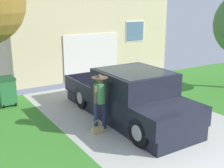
{
  "coord_description": "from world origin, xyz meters",
  "views": [
    {
      "loc": [
        -5.59,
        -2.85,
        3.71
      ],
      "look_at": [
        -1.04,
        4.36,
        1.34
      ],
      "focal_mm": 46.09,
      "sensor_mm": 36.0,
      "label": 1
    }
  ],
  "objects_px": {
    "handbag": "(97,129)",
    "house_with_garage": "(75,22)",
    "wheeled_trash_bin": "(7,90)",
    "pickup_truck": "(132,98)",
    "person_with_hat": "(100,97)"
  },
  "relations": [
    {
      "from": "person_with_hat",
      "to": "house_with_garage",
      "type": "relative_size",
      "value": 0.19
    },
    {
      "from": "handbag",
      "to": "person_with_hat",
      "type": "bearing_deg",
      "value": 39.47
    },
    {
      "from": "pickup_truck",
      "to": "person_with_hat",
      "type": "bearing_deg",
      "value": 6.06
    },
    {
      "from": "handbag",
      "to": "house_with_garage",
      "type": "height_order",
      "value": "house_with_garage"
    },
    {
      "from": "house_with_garage",
      "to": "wheeled_trash_bin",
      "type": "distance_m",
      "value": 7.34
    },
    {
      "from": "house_with_garage",
      "to": "wheeled_trash_bin",
      "type": "height_order",
      "value": "house_with_garage"
    },
    {
      "from": "house_with_garage",
      "to": "pickup_truck",
      "type": "bearing_deg",
      "value": -103.24
    },
    {
      "from": "person_with_hat",
      "to": "wheeled_trash_bin",
      "type": "xyz_separation_m",
      "value": [
        -1.85,
        3.83,
        -0.48
      ]
    },
    {
      "from": "person_with_hat",
      "to": "wheeled_trash_bin",
      "type": "height_order",
      "value": "person_with_hat"
    },
    {
      "from": "pickup_truck",
      "to": "person_with_hat",
      "type": "relative_size",
      "value": 3.14
    },
    {
      "from": "handbag",
      "to": "wheeled_trash_bin",
      "type": "bearing_deg",
      "value": 112.74
    },
    {
      "from": "person_with_hat",
      "to": "handbag",
      "type": "height_order",
      "value": "person_with_hat"
    },
    {
      "from": "pickup_truck",
      "to": "house_with_garage",
      "type": "xyz_separation_m",
      "value": [
        2.0,
        8.5,
        1.92
      ]
    },
    {
      "from": "person_with_hat",
      "to": "wheeled_trash_bin",
      "type": "distance_m",
      "value": 4.28
    },
    {
      "from": "pickup_truck",
      "to": "wheeled_trash_bin",
      "type": "relative_size",
      "value": 5.1
    }
  ]
}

